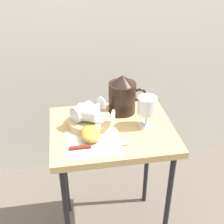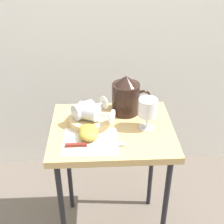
{
  "view_description": "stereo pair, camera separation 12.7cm",
  "coord_description": "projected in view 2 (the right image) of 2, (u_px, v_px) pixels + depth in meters",
  "views": [
    {
      "loc": [
        -0.18,
        -1.07,
        1.41
      ],
      "look_at": [
        0.0,
        0.0,
        0.75
      ],
      "focal_mm": 49.43,
      "sensor_mm": 36.0,
      "label": 1
    },
    {
      "loc": [
        -0.05,
        -1.09,
        1.41
      ],
      "look_at": [
        0.0,
        0.0,
        0.75
      ],
      "focal_mm": 49.43,
      "sensor_mm": 36.0,
      "label": 2
    }
  ],
  "objects": [
    {
      "name": "table",
      "position": [
        112.0,
        142.0,
        1.36
      ],
      "size": [
        0.53,
        0.43,
        0.67
      ],
      "color": "tan",
      "rests_on": "ground_plane"
    },
    {
      "name": "wine_glass_upright",
      "position": [
        148.0,
        109.0,
        1.27
      ],
      "size": [
        0.08,
        0.08,
        0.14
      ],
      "color": "silver",
      "rests_on": "table"
    },
    {
      "name": "curtain_drape",
      "position": [
        107.0,
        23.0,
        1.68
      ],
      "size": [
        2.4,
        0.03,
        1.9
      ],
      "primitive_type": "cube",
      "color": "white",
      "rests_on": "ground_plane"
    },
    {
      "name": "wine_glass_tipped_far",
      "position": [
        90.0,
        112.0,
        1.29
      ],
      "size": [
        0.16,
        0.12,
        0.08
      ],
      "color": "silver",
      "rests_on": "basket_tray"
    },
    {
      "name": "apple_half_right",
      "position": [
        88.0,
        130.0,
        1.26
      ],
      "size": [
        0.08,
        0.08,
        0.04
      ],
      "primitive_type": "ellipsoid",
      "color": "#B29938",
      "rests_on": "linen_napkin"
    },
    {
      "name": "knife",
      "position": [
        86.0,
        145.0,
        1.2
      ],
      "size": [
        0.23,
        0.02,
        0.01
      ],
      "color": "silver",
      "rests_on": "linen_napkin"
    },
    {
      "name": "basket_tray",
      "position": [
        90.0,
        120.0,
        1.34
      ],
      "size": [
        0.19,
        0.19,
        0.03
      ],
      "primitive_type": "cylinder",
      "color": "tan",
      "rests_on": "table"
    },
    {
      "name": "pitcher",
      "position": [
        126.0,
        98.0,
        1.39
      ],
      "size": [
        0.18,
        0.12,
        0.18
      ],
      "color": "black",
      "rests_on": "table"
    },
    {
      "name": "linen_napkin",
      "position": [
        90.0,
        142.0,
        1.23
      ],
      "size": [
        0.22,
        0.19,
        0.0
      ],
      "primitive_type": "cube",
      "rotation": [
        0.0,
        0.0,
        -0.02
      ],
      "color": "silver",
      "rests_on": "table"
    },
    {
      "name": "wine_glass_tipped_near",
      "position": [
        85.0,
        110.0,
        1.31
      ],
      "size": [
        0.16,
        0.14,
        0.07
      ],
      "color": "silver",
      "rests_on": "basket_tray"
    },
    {
      "name": "apple_half_left",
      "position": [
        88.0,
        135.0,
        1.23
      ],
      "size": [
        0.08,
        0.08,
        0.04
      ],
      "primitive_type": "ellipsoid",
      "color": "#B29938",
      "rests_on": "linen_napkin"
    }
  ]
}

